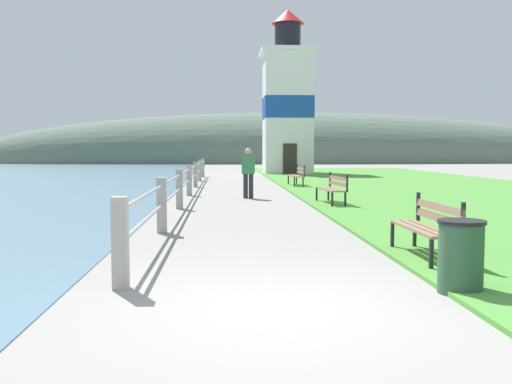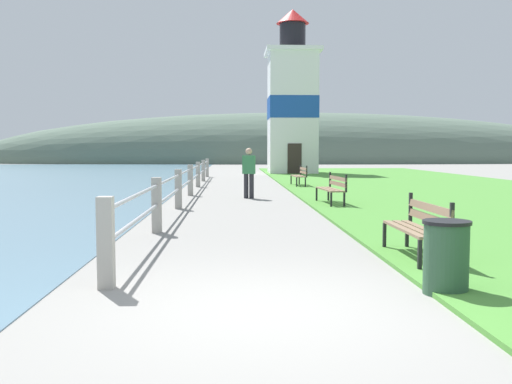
{
  "view_description": "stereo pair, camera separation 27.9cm",
  "coord_description": "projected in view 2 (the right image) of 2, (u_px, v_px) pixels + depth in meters",
  "views": [
    {
      "loc": [
        -0.59,
        -5.67,
        1.64
      ],
      "look_at": [
        0.43,
        12.06,
        0.3
      ],
      "focal_mm": 40.0,
      "sensor_mm": 36.0,
      "label": 1
    },
    {
      "loc": [
        -0.31,
        -5.69,
        1.64
      ],
      "look_at": [
        0.43,
        12.06,
        0.3
      ],
      "focal_mm": 40.0,
      "sensor_mm": 36.0,
      "label": 2
    }
  ],
  "objects": [
    {
      "name": "park_bench_midway",
      "position": [
        333.0,
        187.0,
        16.59
      ],
      "size": [
        0.6,
        1.92,
        0.94
      ],
      "rotation": [
        0.0,
        0.0,
        3.21
      ],
      "color": "#846B51",
      "rests_on": "ground_plane"
    },
    {
      "name": "grass_verge",
      "position": [
        440.0,
        190.0,
        22.56
      ],
      "size": [
        12.0,
        49.48,
        0.06
      ],
      "color": "#4C8E38",
      "rests_on": "ground_plane"
    },
    {
      "name": "park_bench_far",
      "position": [
        300.0,
        174.0,
        24.79
      ],
      "size": [
        0.53,
        1.8,
        0.94
      ],
      "rotation": [
        0.0,
        0.0,
        3.17
      ],
      "color": "#846B51",
      "rests_on": "ground_plane"
    },
    {
      "name": "distant_hillside",
      "position": [
        301.0,
        163.0,
        68.89
      ],
      "size": [
        80.0,
        16.0,
        12.0
      ],
      "color": "#566B5B",
      "rests_on": "ground_plane"
    },
    {
      "name": "seawall_railing",
      "position": [
        190.0,
        178.0,
        20.15
      ],
      "size": [
        0.18,
        27.22,
        1.09
      ],
      "color": "#A8A399",
      "rests_on": "ground_plane"
    },
    {
      "name": "trash_bin",
      "position": [
        446.0,
        257.0,
        6.43
      ],
      "size": [
        0.54,
        0.54,
        0.84
      ],
      "color": "#2D5138",
      "rests_on": "ground_plane"
    },
    {
      "name": "ground_plane",
      "position": [
        263.0,
        310.0,
        5.8
      ],
      "size": [
        160.0,
        160.0,
        0.0
      ],
      "primitive_type": "plane",
      "color": "gray"
    },
    {
      "name": "person_strolling",
      "position": [
        249.0,
        171.0,
        18.94
      ],
      "size": [
        0.45,
        0.3,
        1.67
      ],
      "rotation": [
        0.0,
        0.0,
        1.37
      ],
      "color": "#28282D",
      "rests_on": "ground_plane"
    },
    {
      "name": "lighthouse",
      "position": [
        292.0,
        104.0,
        37.85
      ],
      "size": [
        3.59,
        3.59,
        10.8
      ],
      "color": "white",
      "rests_on": "ground_plane"
    },
    {
      "name": "park_bench_near",
      "position": [
        419.0,
        224.0,
        8.36
      ],
      "size": [
        0.48,
        1.76,
        0.94
      ],
      "rotation": [
        0.0,
        0.0,
        3.15
      ],
      "color": "#846B51",
      "rests_on": "ground_plane"
    }
  ]
}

